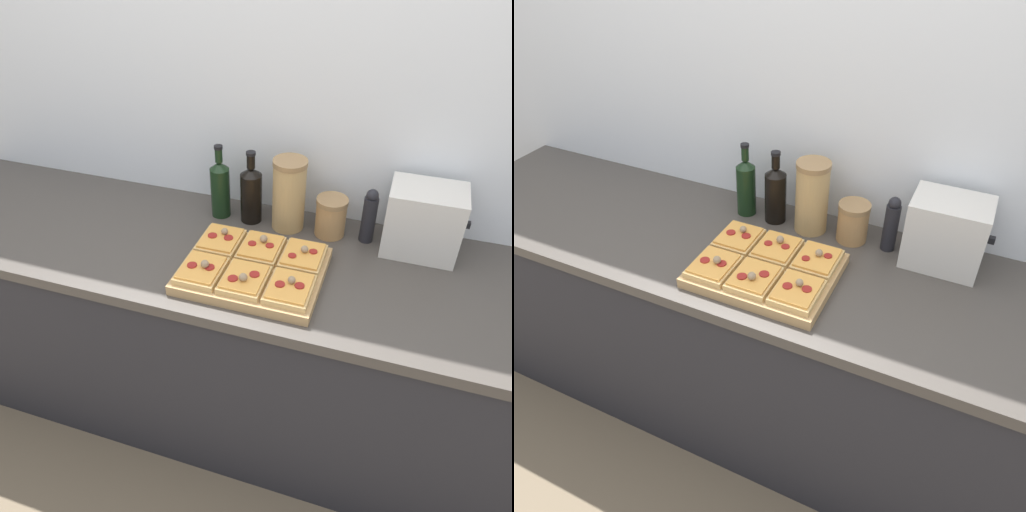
% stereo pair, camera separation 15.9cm
% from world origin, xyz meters
% --- Properties ---
extents(ground_plane, '(12.00, 12.00, 0.00)m').
position_xyz_m(ground_plane, '(0.00, 0.00, 0.00)').
color(ground_plane, brown).
extents(wall_back, '(6.00, 0.06, 2.50)m').
position_xyz_m(wall_back, '(0.00, 0.67, 1.25)').
color(wall_back, silver).
rests_on(wall_back, ground_plane).
extents(kitchen_counter, '(2.63, 0.67, 0.88)m').
position_xyz_m(kitchen_counter, '(0.00, 0.32, 0.44)').
color(kitchen_counter, '#232328').
rests_on(kitchen_counter, ground_plane).
extents(cutting_board, '(0.44, 0.35, 0.03)m').
position_xyz_m(cutting_board, '(0.06, 0.22, 0.90)').
color(cutting_board, tan).
rests_on(cutting_board, kitchen_counter).
extents(pizza_slice_back_left, '(0.13, 0.16, 0.05)m').
position_xyz_m(pizza_slice_back_left, '(-0.08, 0.30, 0.93)').
color(pizza_slice_back_left, tan).
rests_on(pizza_slice_back_left, cutting_board).
extents(pizza_slice_back_center, '(0.13, 0.16, 0.05)m').
position_xyz_m(pizza_slice_back_center, '(0.06, 0.30, 0.93)').
color(pizza_slice_back_center, tan).
rests_on(pizza_slice_back_center, cutting_board).
extents(pizza_slice_back_right, '(0.13, 0.16, 0.05)m').
position_xyz_m(pizza_slice_back_right, '(0.20, 0.30, 0.93)').
color(pizza_slice_back_right, tan).
rests_on(pizza_slice_back_right, cutting_board).
extents(pizza_slice_front_left, '(0.13, 0.16, 0.05)m').
position_xyz_m(pizza_slice_front_left, '(-0.08, 0.14, 0.93)').
color(pizza_slice_front_left, tan).
rests_on(pizza_slice_front_left, cutting_board).
extents(pizza_slice_front_center, '(0.13, 0.16, 0.05)m').
position_xyz_m(pizza_slice_front_center, '(0.06, 0.13, 0.93)').
color(pizza_slice_front_center, tan).
rests_on(pizza_slice_front_center, cutting_board).
extents(pizza_slice_front_right, '(0.13, 0.16, 0.05)m').
position_xyz_m(pizza_slice_front_right, '(0.20, 0.14, 0.93)').
color(pizza_slice_front_right, tan).
rests_on(pizza_slice_front_right, cutting_board).
extents(olive_oil_bottle, '(0.07, 0.07, 0.28)m').
position_xyz_m(olive_oil_bottle, '(-0.17, 0.53, 1.00)').
color(olive_oil_bottle, black).
rests_on(olive_oil_bottle, kitchen_counter).
extents(wine_bottle, '(0.08, 0.08, 0.27)m').
position_xyz_m(wine_bottle, '(-0.05, 0.53, 0.99)').
color(wine_bottle, black).
rests_on(wine_bottle, kitchen_counter).
extents(grain_jar_tall, '(0.12, 0.12, 0.26)m').
position_xyz_m(grain_jar_tall, '(0.09, 0.53, 1.01)').
color(grain_jar_tall, tan).
rests_on(grain_jar_tall, kitchen_counter).
extents(grain_jar_short, '(0.11, 0.11, 0.14)m').
position_xyz_m(grain_jar_short, '(0.25, 0.53, 0.95)').
color(grain_jar_short, '#AD7F4C').
rests_on(grain_jar_short, kitchen_counter).
extents(pepper_mill, '(0.05, 0.05, 0.20)m').
position_xyz_m(pepper_mill, '(0.38, 0.53, 0.98)').
color(pepper_mill, black).
rests_on(pepper_mill, kitchen_counter).
extents(toaster_oven, '(0.27, 0.18, 0.23)m').
position_xyz_m(toaster_oven, '(0.55, 0.52, 1.00)').
color(toaster_oven, beige).
rests_on(toaster_oven, kitchen_counter).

